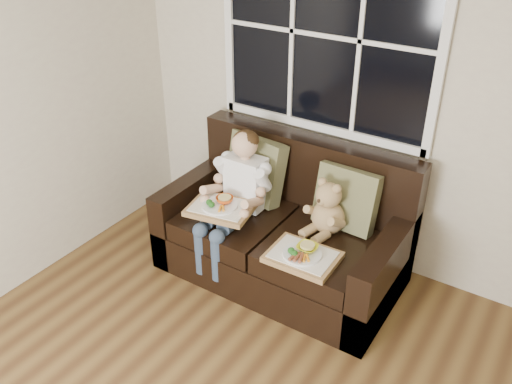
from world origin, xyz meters
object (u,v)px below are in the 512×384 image
Objects in this scene: child at (238,188)px; tray_right at (303,255)px; teddy_bear at (328,211)px; tray_left at (221,207)px; loveseat at (285,235)px.

child reaches higher than tray_right.
tray_left is (-0.67, -0.30, -0.04)m from teddy_bear.
teddy_bear is 0.39m from tray_right.
teddy_bear is 0.92× the size of tray_right.
teddy_bear is at bearing 11.89° from child.
tray_left is 0.70m from tray_right.
child is 2.28× the size of teddy_bear.
teddy_bear is at bearing 13.57° from tray_left.
loveseat reaches higher than teddy_bear.
loveseat is 3.81× the size of tray_right.
teddy_bear is at bearing 2.29° from loveseat.
child is 0.72m from tray_right.
tray_right is at bearing -19.29° from child.
teddy_bear is (0.31, 0.01, 0.30)m from loveseat.
child is at bearing -159.55° from loveseat.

